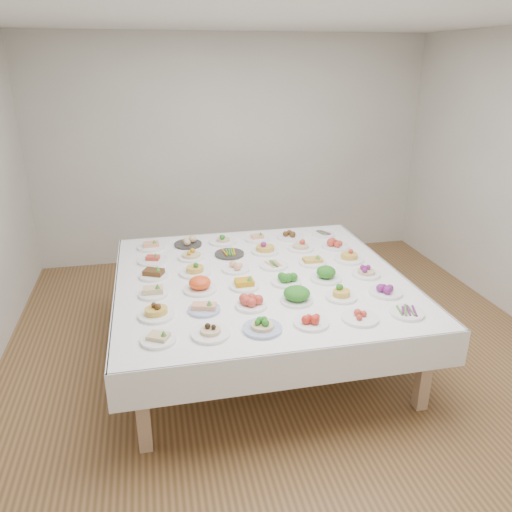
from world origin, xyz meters
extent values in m
plane|color=olive|center=(0.00, 0.00, 0.00)|extent=(5.00, 5.00, 0.00)
cube|color=silver|center=(0.00, 0.00, 2.80)|extent=(5.00, 5.00, 0.02)
cube|color=silver|center=(0.00, 2.50, 1.40)|extent=(5.00, 0.02, 2.80)
cube|color=silver|center=(0.00, -2.50, 1.40)|extent=(5.00, 0.02, 2.80)
cube|color=white|center=(-0.21, 0.03, 0.72)|extent=(2.42, 2.42, 0.06)
cube|color=white|center=(-0.21, 1.23, 0.61)|extent=(2.44, 0.02, 0.28)
cube|color=white|center=(-0.21, -1.18, 0.61)|extent=(2.44, 0.02, 0.28)
cube|color=white|center=(1.00, 0.03, 0.61)|extent=(0.01, 2.44, 0.28)
cube|color=white|center=(-1.42, 0.03, 0.61)|extent=(0.02, 2.44, 0.28)
cube|color=tan|center=(-1.24, -1.00, 0.34)|extent=(0.09, 0.09, 0.69)
cube|color=tan|center=(0.82, -1.00, 0.34)|extent=(0.09, 0.09, 0.69)
cube|color=tan|center=(-1.24, 1.05, 0.34)|extent=(0.09, 0.09, 0.69)
cube|color=tan|center=(0.82, 1.05, 0.34)|extent=(0.09, 0.09, 0.69)
cylinder|color=white|center=(-1.10, -0.87, 0.76)|extent=(0.24, 0.24, 0.02)
cylinder|color=white|center=(-0.75, -0.86, 0.76)|extent=(0.26, 0.26, 0.02)
cylinder|color=#4C66B2|center=(-0.40, -0.87, 0.76)|extent=(0.27, 0.27, 0.02)
cylinder|color=white|center=(-0.04, -0.86, 0.76)|extent=(0.25, 0.25, 0.02)
cylinder|color=white|center=(0.32, -0.87, 0.76)|extent=(0.26, 0.26, 0.02)
cylinder|color=white|center=(0.69, -0.87, 0.76)|extent=(0.25, 0.25, 0.02)
cylinder|color=white|center=(-1.10, -0.51, 0.76)|extent=(0.26, 0.26, 0.02)
cylinder|color=#4C66B2|center=(-0.75, -0.51, 0.76)|extent=(0.24, 0.24, 0.02)
cylinder|color=white|center=(-0.40, -0.51, 0.76)|extent=(0.24, 0.24, 0.02)
cylinder|color=white|center=(-0.04, -0.50, 0.76)|extent=(0.25, 0.25, 0.02)
cylinder|color=white|center=(0.32, -0.52, 0.76)|extent=(0.24, 0.24, 0.02)
cylinder|color=white|center=(0.69, -0.52, 0.76)|extent=(0.26, 0.26, 0.02)
cylinder|color=white|center=(-1.12, -0.16, 0.76)|extent=(0.23, 0.23, 0.02)
cylinder|color=white|center=(-0.74, -0.15, 0.76)|extent=(0.27, 0.27, 0.02)
cylinder|color=white|center=(-0.38, -0.16, 0.76)|extent=(0.24, 0.24, 0.02)
cylinder|color=white|center=(-0.03, -0.16, 0.76)|extent=(0.25, 0.25, 0.02)
cylinder|color=white|center=(0.32, -0.16, 0.76)|extent=(0.26, 0.26, 0.02)
cylinder|color=white|center=(0.69, -0.15, 0.76)|extent=(0.24, 0.24, 0.02)
cylinder|color=white|center=(-1.10, 0.21, 0.76)|extent=(0.25, 0.25, 0.02)
cylinder|color=white|center=(-0.75, 0.20, 0.76)|extent=(0.27, 0.27, 0.02)
cylinder|color=white|center=(-0.39, 0.20, 0.76)|extent=(0.25, 0.25, 0.02)
cylinder|color=white|center=(-0.04, 0.21, 0.76)|extent=(0.25, 0.25, 0.02)
cylinder|color=white|center=(0.32, 0.20, 0.76)|extent=(0.25, 0.25, 0.02)
cylinder|color=white|center=(0.68, 0.20, 0.76)|extent=(0.27, 0.27, 0.02)
cylinder|color=white|center=(-1.10, 0.56, 0.76)|extent=(0.27, 0.27, 0.02)
cylinder|color=white|center=(-0.75, 0.56, 0.76)|extent=(0.24, 0.24, 0.02)
cylinder|color=#2B2926|center=(-0.39, 0.57, 0.76)|extent=(0.27, 0.27, 0.02)
cylinder|color=white|center=(-0.04, 0.57, 0.76)|extent=(0.26, 0.26, 0.02)
cylinder|color=white|center=(0.32, 0.57, 0.76)|extent=(0.25, 0.25, 0.02)
cylinder|color=white|center=(0.68, 0.56, 0.76)|extent=(0.26, 0.26, 0.02)
cylinder|color=white|center=(-1.11, 0.92, 0.76)|extent=(0.27, 0.27, 0.02)
cylinder|color=#2B2926|center=(-0.75, 0.92, 0.76)|extent=(0.27, 0.27, 0.02)
cylinder|color=white|center=(-0.39, 0.92, 0.76)|extent=(0.27, 0.27, 0.02)
cylinder|color=white|center=(-0.03, 0.93, 0.76)|extent=(0.26, 0.26, 0.02)
cylinder|color=white|center=(0.32, 0.91, 0.76)|extent=(0.27, 0.27, 0.02)
cylinder|color=white|center=(0.68, 0.93, 0.76)|extent=(0.23, 0.23, 0.02)
camera|label=1|loc=(-1.08, -3.80, 2.49)|focal=35.00mm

